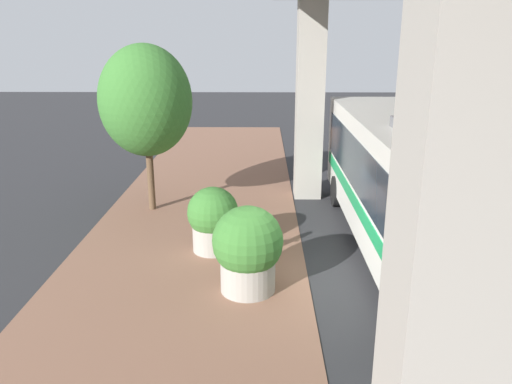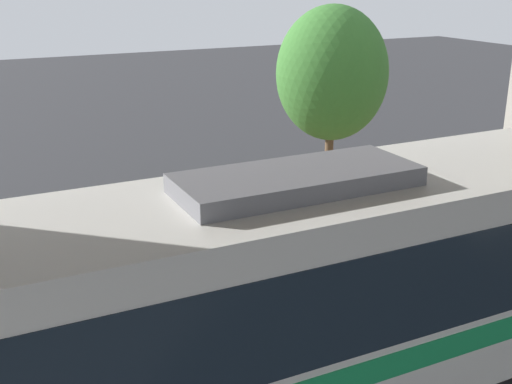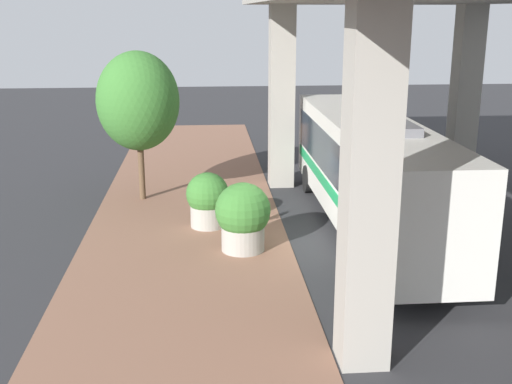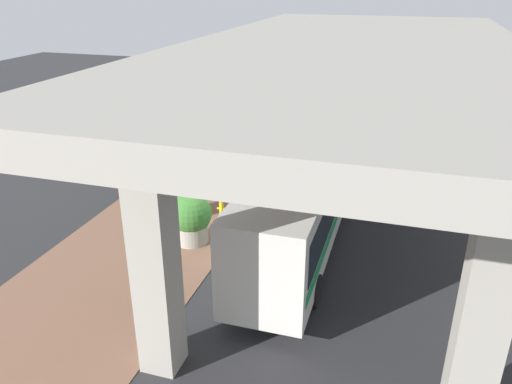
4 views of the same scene
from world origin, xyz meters
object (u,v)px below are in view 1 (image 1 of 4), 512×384
at_px(fire_hydrant, 266,236).
at_px(street_tree_near, 146,101).
at_px(planter_middle, 248,249).
at_px(planter_front, 213,219).
at_px(bus, 414,187).

bearing_deg(fire_hydrant, street_tree_near, 137.48).
xyz_separation_m(planter_middle, street_tree_near, (-3.24, 5.36, 2.49)).
bearing_deg(planter_middle, planter_front, 114.08).
height_order(bus, planter_middle, bus).
distance_m(bus, planter_front, 5.00).
bearing_deg(bus, planter_front, 172.50).
bearing_deg(planter_front, planter_middle, -65.92).
distance_m(bus, fire_hydrant, 3.81).
relative_size(planter_middle, street_tree_near, 0.38).
bearing_deg(street_tree_near, planter_front, -54.65).
relative_size(planter_front, planter_middle, 0.89).
relative_size(bus, fire_hydrant, 13.32).
bearing_deg(planter_middle, bus, 20.95).
relative_size(bus, planter_middle, 6.30).
distance_m(planter_middle, street_tree_near, 6.74).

